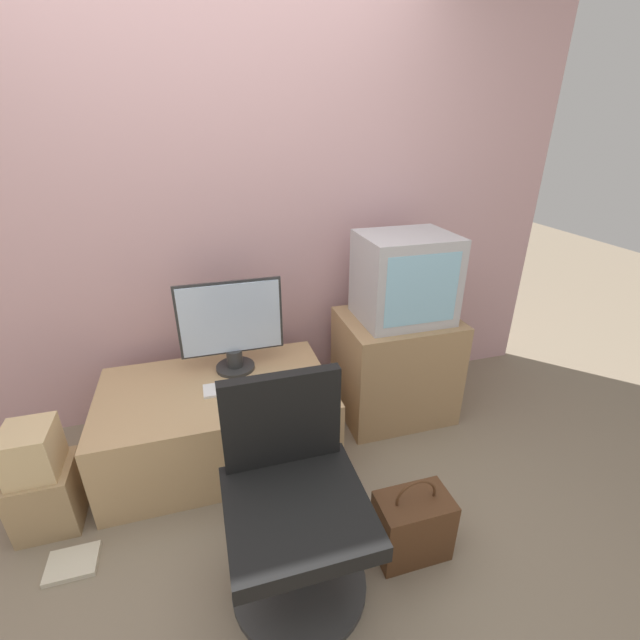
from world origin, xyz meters
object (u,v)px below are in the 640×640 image
Objects in this scene: main_monitor at (232,326)px; book at (72,564)px; mouse at (272,383)px; office_chair at (294,506)px; cardboard_box_lower at (48,496)px; crt_tv at (405,278)px; keyboard at (233,387)px; handbag at (412,525)px.

book is at bearing -139.59° from main_monitor.
office_chair is (-0.06, -0.75, -0.07)m from mouse.
mouse reaches higher than cardboard_box_lower.
mouse is at bearing -52.86° from main_monitor.
crt_tv reaches higher than mouse.
office_chair is at bearing -133.71° from crt_tv.
cardboard_box_lower is at bearing -170.78° from mouse.
cardboard_box_lower is at bearing -156.57° from main_monitor.
main_monitor is at bearing 96.44° from office_chair.
crt_tv is 2.08m from book.
mouse is 0.10× the size of crt_tv.
cardboard_box_lower is at bearing 150.96° from office_chair.
crt_tv is at bearing 10.09° from cardboard_box_lower.
crt_tv is (1.01, 0.14, 0.46)m from keyboard.
mouse reaches higher than handbag.
mouse reaches higher than keyboard.
crt_tv reaches higher than main_monitor.
book is (-0.76, -0.48, -0.44)m from keyboard.
keyboard reaches higher than cardboard_box_lower.
cardboard_box_lower is 1.54× the size of book.
crt_tv is at bearing 7.67° from keyboard.
crt_tv reaches higher than book.
cardboard_box_lower is (-1.90, -0.34, -0.75)m from crt_tv.
handbag is at bearing -51.41° from keyboard.
main_monitor is 0.33m from keyboard.
handbag is at bearing -4.44° from office_chair.
crt_tv is at bearing -3.56° from main_monitor.
book is at bearing -154.76° from mouse.
crt_tv reaches higher than office_chair.
keyboard reaches higher than handbag.
keyboard is at bearing 100.70° from office_chair.
book is at bearing 161.88° from office_chair.
book is (-0.90, 0.30, -0.37)m from office_chair.
keyboard is 1.49× the size of book.
main_monitor is 1.09× the size of crt_tv.
office_chair is 2.13× the size of handbag.
keyboard is 5.67× the size of mouse.
main_monitor reaches higher than mouse.
mouse is 0.94m from crt_tv.
handbag is (1.53, -0.61, -0.00)m from cardboard_box_lower.
main_monitor reaches higher than book.
book is (-1.40, 0.33, -0.14)m from handbag.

